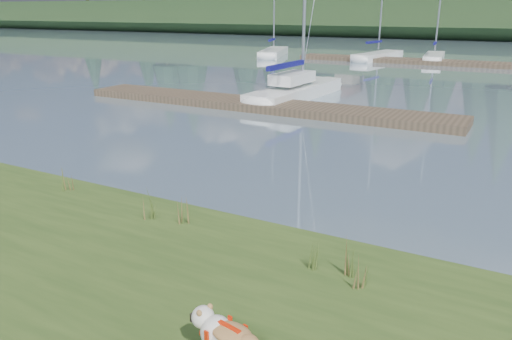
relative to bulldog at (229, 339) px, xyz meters
The scene contains 16 objects.
ground 35.08m from the bulldog, 95.40° to the left, with size 200.00×200.00×0.00m, color gray.
ridge 78.00m from the bulldog, 92.43° to the left, with size 200.00×20.00×5.00m, color #1D3118.
bulldog is the anchor object (origin of this frame).
sailboat_main 18.68m from the bulldog, 111.61° to the left, with size 1.78×7.83×11.30m.
dock_near 15.72m from the bulldog, 117.69° to the left, with size 16.00×2.00×0.30m, color #4C3D2C.
dock_far 34.94m from the bulldog, 92.13° to the left, with size 26.00×2.20×0.30m, color #4C3D2C.
sailboat_bg_0 40.00m from the bulldog, 116.09° to the left, with size 3.88×7.96×11.42m.
sailboat_bg_1 37.98m from the bulldog, 103.08° to the left, with size 2.58×7.50×11.06m.
sailboat_bg_2 37.99m from the bulldog, 96.99° to the left, with size 2.05×6.63×9.96m.
weed_0 4.06m from the bulldog, 141.42° to the left, with size 0.17×0.14×0.63m.
weed_1 3.68m from the bulldog, 134.05° to the left, with size 0.17×0.14×0.52m.
weed_2 2.21m from the bulldog, 70.91° to the left, with size 0.17×0.14×0.60m.
weed_3 6.24m from the bulldog, 152.80° to the left, with size 0.17×0.14×0.56m.
weed_4 2.32m from the bulldog, 89.49° to the left, with size 0.17×0.14×0.48m.
weed_5 2.34m from the bulldog, 78.99° to the left, with size 0.17×0.14×0.65m.
mud_lip 4.72m from the bulldog, 134.90° to the left, with size 60.00×0.50×0.14m, color #33281C.
Camera 1 is at (5.55, -8.45, 3.80)m, focal length 35.00 mm.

